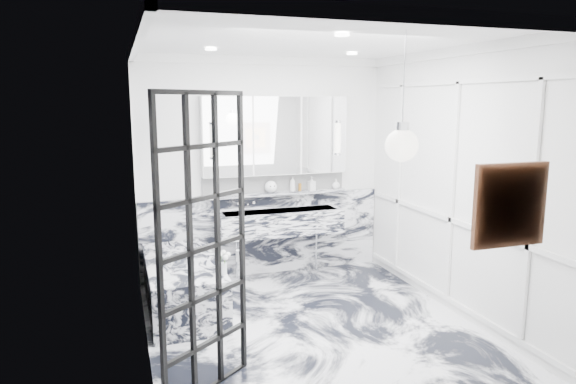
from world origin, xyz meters
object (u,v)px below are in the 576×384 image
object	(u,v)px
trough_sink	(280,222)
mirror_cabinet	(276,136)
crittall_door	(204,248)
bathtub	(183,285)

from	to	relation	value
trough_sink	mirror_cabinet	distance (m)	1.10
mirror_cabinet	crittall_door	bearing A→B (deg)	-118.03
crittall_door	bathtub	xyz separation A→B (m)	(0.01, 1.68, -0.88)
mirror_cabinet	bathtub	bearing A→B (deg)	-147.94
trough_sink	crittall_door	bearing A→B (deg)	-119.73
crittall_door	mirror_cabinet	world-z (taller)	mirror_cabinet
mirror_cabinet	bathtub	size ratio (longest dim) A/B	1.15
crittall_door	bathtub	bearing A→B (deg)	52.87
crittall_door	trough_sink	world-z (taller)	crittall_door
crittall_door	mirror_cabinet	distance (m)	2.92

